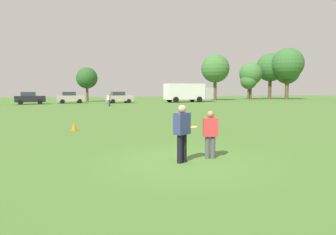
# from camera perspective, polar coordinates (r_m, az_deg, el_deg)

# --- Properties ---
(ground_plane) EXTENTS (169.15, 169.15, 0.00)m
(ground_plane) POSITION_cam_1_polar(r_m,az_deg,el_deg) (9.57, 3.42, -8.01)
(ground_plane) COLOR #47702D
(player_thrower) EXTENTS (0.56, 0.48, 1.73)m
(player_thrower) POSITION_cam_1_polar(r_m,az_deg,el_deg) (9.17, 2.60, -2.38)
(player_thrower) COLOR black
(player_thrower) RESTS_ON ground
(player_defender) EXTENTS (0.50, 0.37, 1.52)m
(player_defender) POSITION_cam_1_polar(r_m,az_deg,el_deg) (9.83, 7.85, -2.65)
(player_defender) COLOR #4C4C51
(player_defender) RESTS_ON ground
(frisbee) EXTENTS (0.27, 0.27, 0.03)m
(frisbee) POSITION_cam_1_polar(r_m,az_deg,el_deg) (9.35, 4.67, -1.74)
(frisbee) COLOR yellow
(traffic_cone) EXTENTS (0.32, 0.32, 0.48)m
(traffic_cone) POSITION_cam_1_polar(r_m,az_deg,el_deg) (17.05, -17.02, -1.60)
(traffic_cone) COLOR #D8590C
(traffic_cone) RESTS_ON ground
(parked_car_mid_left) EXTENTS (4.32, 2.45, 1.82)m
(parked_car_mid_left) POSITION_cam_1_polar(r_m,az_deg,el_deg) (49.90, -24.21, 3.32)
(parked_car_mid_left) COLOR black
(parked_car_mid_left) RESTS_ON ground
(parked_car_center) EXTENTS (4.32, 2.45, 1.82)m
(parked_car_center) POSITION_cam_1_polar(r_m,az_deg,el_deg) (51.39, -17.67, 3.57)
(parked_car_center) COLOR #B7AD99
(parked_car_center) RESTS_ON ground
(parked_car_mid_right) EXTENTS (4.32, 2.45, 1.82)m
(parked_car_mid_right) POSITION_cam_1_polar(r_m,az_deg,el_deg) (50.24, -9.04, 3.72)
(parked_car_mid_right) COLOR #B7AD99
(parked_car_mid_right) RESTS_ON ground
(box_truck) EXTENTS (8.65, 3.40, 3.18)m
(box_truck) POSITION_cam_1_polar(r_m,az_deg,el_deg) (53.33, 3.67, 4.75)
(box_truck) COLOR white
(box_truck) RESTS_ON ground
(bystander_sideline_watcher) EXTENTS (0.51, 0.49, 1.64)m
(bystander_sideline_watcher) POSITION_cam_1_polar(r_m,az_deg,el_deg) (40.79, -10.85, 3.36)
(bystander_sideline_watcher) COLOR #4C4C51
(bystander_sideline_watcher) RESTS_ON ground
(tree_west_oak) EXTENTS (3.75, 3.75, 6.09)m
(tree_west_oak) POSITION_cam_1_polar(r_m,az_deg,el_deg) (56.79, -14.80, 7.07)
(tree_west_oak) COLOR brown
(tree_west_oak) RESTS_ON ground
(tree_west_maple) EXTENTS (5.70, 5.70, 9.26)m
(tree_west_maple) POSITION_cam_1_polar(r_m,az_deg,el_deg) (63.63, 8.75, 8.93)
(tree_west_maple) COLOR brown
(tree_west_maple) RESTS_ON ground
(tree_center_elm) EXTENTS (3.62, 3.62, 5.88)m
(tree_center_elm) POSITION_cam_1_polar(r_m,az_deg,el_deg) (70.60, 14.72, 6.56)
(tree_center_elm) COLOR brown
(tree_center_elm) RESTS_ON ground
(tree_east_birch) EXTENTS (5.01, 5.01, 8.14)m
(tree_east_birch) POSITION_cam_1_polar(r_m,az_deg,el_deg) (71.23, 15.08, 7.79)
(tree_east_birch) COLOR brown
(tree_east_birch) RESTS_ON ground
(tree_east_oak) EXTENTS (6.47, 6.47, 10.51)m
(tree_east_oak) POSITION_cam_1_polar(r_m,az_deg,el_deg) (75.81, 18.44, 8.77)
(tree_east_oak) COLOR brown
(tree_east_oak) RESTS_ON ground
(tree_far_east_pine) EXTENTS (6.94, 6.94, 11.28)m
(tree_far_east_pine) POSITION_cam_1_polar(r_m,az_deg,el_deg) (73.55, 21.29, 9.22)
(tree_far_east_pine) COLOR brown
(tree_far_east_pine) RESTS_ON ground
(tree_far_west_pine) EXTENTS (5.51, 5.51, 8.96)m
(tree_far_west_pine) POSITION_cam_1_polar(r_m,az_deg,el_deg) (75.54, 21.23, 7.89)
(tree_far_west_pine) COLOR brown
(tree_far_west_pine) RESTS_ON ground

